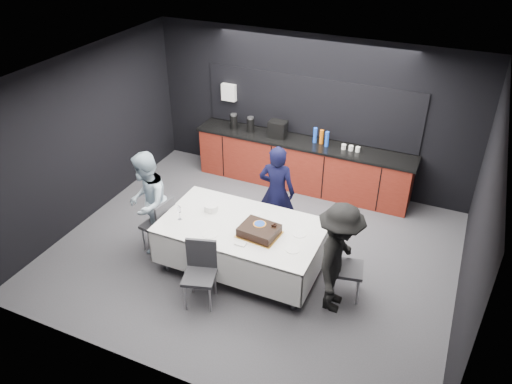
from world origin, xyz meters
TOP-DOWN VIEW (x-y plane):
  - ground at (0.00, 0.00)m, footprint 6.00×6.00m
  - room_shell at (0.00, 0.00)m, footprint 6.04×5.04m
  - kitchenette at (-0.02, 2.22)m, footprint 4.10×0.64m
  - party_table at (0.00, -0.40)m, footprint 2.32×1.32m
  - cake_assembly at (0.32, -0.51)m, footprint 0.59×0.50m
  - plate_stack at (-0.57, -0.25)m, footprint 0.21×0.21m
  - loose_plate_near at (-0.31, -0.78)m, footprint 0.22×0.22m
  - loose_plate_right_a at (0.82, -0.27)m, footprint 0.20×0.20m
  - loose_plate_right_b at (0.86, -0.63)m, footprint 0.20×0.20m
  - loose_plate_far at (0.07, -0.06)m, footprint 0.18×0.18m
  - fork_pile at (0.18, -0.81)m, footprint 0.15×0.10m
  - champagne_flute at (-0.88, -0.63)m, footprint 0.06×0.06m
  - chair_left at (-1.30, -0.52)m, footprint 0.47×0.47m
  - chair_right at (1.48, -0.34)m, footprint 0.50×0.50m
  - chair_near at (-0.23, -1.21)m, footprint 0.52×0.52m
  - person_center at (0.13, 0.61)m, footprint 0.62×0.45m
  - person_left at (-1.52, -0.51)m, footprint 0.87×0.97m
  - person_right at (1.48, -0.60)m, footprint 0.63×1.06m

SIDE VIEW (x-z plane):
  - ground at x=0.00m, z-range 0.00..0.00m
  - chair_left at x=-1.30m, z-range 0.07..1.00m
  - chair_right at x=1.48m, z-range 0.07..1.00m
  - chair_near at x=-0.23m, z-range 0.07..1.00m
  - kitchenette at x=-0.02m, z-range -0.48..1.57m
  - party_table at x=0.00m, z-range 0.25..1.03m
  - loose_plate_near at x=-0.31m, z-range 0.78..0.79m
  - loose_plate_right_a at x=0.82m, z-range 0.78..0.79m
  - loose_plate_right_b at x=0.86m, z-range 0.78..0.79m
  - loose_plate_far at x=0.07m, z-range 0.78..0.79m
  - fork_pile at x=0.18m, z-range 0.78..0.80m
  - person_center at x=0.13m, z-range 0.00..1.59m
  - person_right at x=1.48m, z-range 0.00..1.61m
  - person_left at x=-1.52m, z-range 0.00..1.64m
  - plate_stack at x=-0.57m, z-range 0.78..0.88m
  - cake_assembly at x=0.32m, z-range 0.76..0.93m
  - champagne_flute at x=-0.88m, z-range 0.83..1.05m
  - room_shell at x=0.00m, z-range 0.45..3.27m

